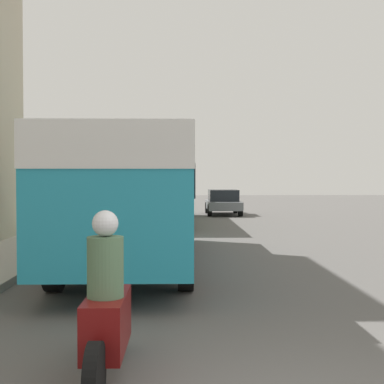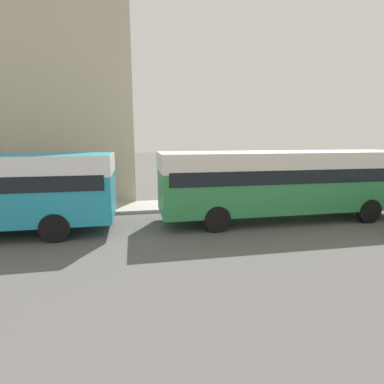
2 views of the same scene
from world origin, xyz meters
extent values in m
cube|color=#BCAD93|center=(-9.43, 11.38, 5.54)|extent=(6.45, 6.30, 11.07)
cylinder|color=black|center=(-3.07, 11.78, 0.50)|extent=(0.28, 1.00, 1.00)
cylinder|color=black|center=(-0.71, 11.78, 0.50)|extent=(0.28, 1.00, 1.00)
cube|color=#2D8447|center=(-1.86, 20.71, 1.71)|extent=(2.50, 10.52, 2.42)
cube|color=silver|center=(-1.86, 20.71, 2.55)|extent=(2.52, 10.57, 0.72)
cube|color=black|center=(-1.86, 20.71, 2.01)|extent=(2.55, 10.09, 0.53)
cylinder|color=black|center=(-3.01, 23.97, 0.50)|extent=(0.28, 1.00, 1.00)
cylinder|color=black|center=(-0.71, 23.97, 0.50)|extent=(0.28, 1.00, 1.00)
cylinder|color=black|center=(-3.01, 17.45, 0.50)|extent=(0.28, 1.00, 1.00)
cylinder|color=black|center=(-0.71, 17.45, 0.50)|extent=(0.28, 1.00, 1.00)
cylinder|color=#232838|center=(-4.42, 16.51, 0.55)|extent=(0.33, 0.33, 0.80)
cylinder|color=#4C6B4C|center=(-4.42, 16.51, 1.28)|extent=(0.41, 0.41, 0.66)
sphere|color=tan|center=(-4.42, 16.51, 1.72)|extent=(0.22, 0.22, 0.22)
camera|label=1|loc=(-0.81, -4.03, 2.04)|focal=50.00mm
camera|label=2|loc=(9.70, 14.46, 3.51)|focal=28.00mm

